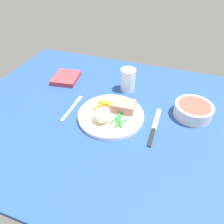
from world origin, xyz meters
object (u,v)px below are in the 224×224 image
dinner_plate (112,116)px  salad_bowl (193,110)px  fork (72,108)px  water_glass (128,81)px  napkin (66,78)px  knife (154,127)px  meat_portion (124,106)px

dinner_plate → salad_bowl: salad_bowl is taller
dinner_plate → fork: size_ratio=1.51×
water_glass → salad_bowl: bearing=-17.7°
napkin → salad_bowl: bearing=-7.0°
knife → water_glass: 26.57cm
salad_bowl → napkin: 59.30cm
fork → salad_bowl: 47.33cm
napkin → meat_portion: bearing=-23.5°
meat_portion → dinner_plate: bearing=-130.6°
salad_bowl → napkin: size_ratio=1.08×
dinner_plate → salad_bowl: bearing=21.4°
meat_portion → salad_bowl: meat_portion is taller
dinner_plate → knife: (16.38, -0.29, -0.60)cm
meat_portion → fork: bearing=-168.4°
meat_portion → napkin: meat_portion is taller
fork → knife: knife is taller
meat_portion → salad_bowl: size_ratio=0.60×
napkin → knife: bearing=-22.0°
dinner_plate → salad_bowl: (28.78, 11.27, 2.00)cm
fork → napkin: 22.85cm
dinner_plate → fork: (-17.05, -0.26, -0.60)cm
fork → salad_bowl: bearing=13.0°
knife → water_glass: bearing=126.6°
dinner_plate → meat_portion: meat_portion is taller
knife → napkin: (-46.44, 18.80, 0.88)cm
salad_bowl → fork: bearing=-165.9°
dinner_plate → knife: 16.40cm
dinner_plate → water_glass: bearing=89.4°
meat_portion → salad_bowl: 26.44cm
dinner_plate → fork: dinner_plate is taller
fork → napkin: size_ratio=1.27×
fork → water_glass: (17.26, 20.66, 4.08)cm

